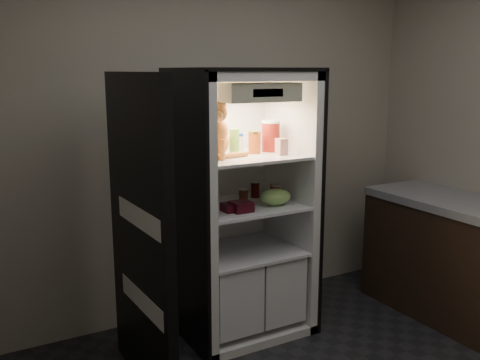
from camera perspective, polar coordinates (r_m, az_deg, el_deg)
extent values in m
plane|color=#B0A492|center=(4.07, -2.95, 4.45)|extent=(3.60, 0.00, 3.60)
cube|color=white|center=(4.03, -2.06, -1.76)|extent=(0.85, 0.06, 1.85)
cube|color=white|center=(3.58, -5.31, -3.51)|extent=(0.06, 0.70, 1.85)
cube|color=white|center=(3.96, 5.17, -2.04)|extent=(0.06, 0.70, 1.85)
cube|color=white|center=(3.64, 0.21, 11.04)|extent=(0.85, 0.70, 0.06)
cube|color=white|center=(4.07, 0.19, -15.05)|extent=(0.85, 0.70, 0.06)
cube|color=black|center=(3.56, -5.92, -3.60)|extent=(0.02, 0.72, 1.87)
cube|color=black|center=(3.98, 5.67, -1.97)|extent=(0.02, 0.72, 1.87)
cube|color=black|center=(3.64, 0.21, 11.70)|extent=(0.90, 0.72, 0.02)
cube|color=white|center=(3.66, 0.44, 2.54)|extent=(0.73, 0.62, 0.02)
cube|color=white|center=(3.73, 0.43, -2.77)|extent=(0.73, 0.62, 0.02)
cube|color=white|center=(3.84, -1.90, -11.52)|extent=(0.34, 0.58, 0.48)
cube|color=white|center=(4.00, 2.63, -10.54)|extent=(0.34, 0.58, 0.48)
cube|color=white|center=(3.82, 0.42, -7.57)|extent=(0.73, 0.62, 0.02)
cube|color=beige|center=(3.43, 2.22, 9.33)|extent=(0.52, 0.18, 0.12)
cube|color=black|center=(3.36, 3.00, 9.27)|extent=(0.22, 0.01, 0.05)
cube|color=black|center=(3.15, -10.56, -5.82)|extent=(0.08, 0.87, 1.85)
cube|color=white|center=(3.23, -9.98, -12.48)|extent=(0.08, 0.64, 0.12)
cube|color=white|center=(3.06, -10.30, -3.89)|extent=(0.08, 0.64, 0.12)
ellipsoid|color=#B34916|center=(3.58, -2.88, 4.16)|extent=(0.28, 0.31, 0.22)
ellipsoid|color=#B34916|center=(3.47, -2.64, 5.29)|extent=(0.21, 0.20, 0.19)
sphere|color=orange|center=(3.39, -2.49, 7.24)|extent=(0.17, 0.17, 0.14)
sphere|color=orange|center=(3.34, -2.33, 6.90)|extent=(0.07, 0.07, 0.06)
cone|color=orange|center=(3.39, -3.22, 8.36)|extent=(0.07, 0.07, 0.06)
cone|color=orange|center=(3.40, -1.83, 8.39)|extent=(0.07, 0.07, 0.06)
cylinder|color=#B34916|center=(3.41, -3.00, 3.18)|extent=(0.03, 0.03, 0.13)
cylinder|color=#B34916|center=(3.42, -1.91, 3.22)|extent=(0.03, 0.03, 0.13)
cylinder|color=#B34916|center=(3.52, -0.82, 2.66)|extent=(0.25, 0.06, 0.03)
cylinder|color=#268E36|center=(3.67, -0.61, 4.01)|extent=(0.07, 0.07, 0.16)
cylinder|color=#268E36|center=(3.66, -0.62, 5.38)|extent=(0.07, 0.07, 0.01)
cylinder|color=white|center=(3.78, -0.36, 3.87)|extent=(0.09, 0.09, 0.11)
cylinder|color=#163EA0|center=(3.78, -0.36, 4.86)|extent=(0.09, 0.09, 0.02)
cylinder|color=#9B100E|center=(3.71, 1.55, 3.92)|extent=(0.09, 0.09, 0.14)
cylinder|color=#B0922F|center=(3.70, 1.56, 5.10)|extent=(0.09, 0.09, 0.01)
cylinder|color=#A42A15|center=(3.81, 3.30, 4.58)|extent=(0.13, 0.13, 0.20)
cylinder|color=white|center=(3.80, 3.32, 6.22)|extent=(0.13, 0.13, 0.02)
cube|color=white|center=(3.66, 4.45, 3.57)|extent=(0.07, 0.07, 0.11)
cylinder|color=black|center=(3.92, 1.62, -1.07)|extent=(0.06, 0.06, 0.11)
cylinder|color=#B2B2B2|center=(3.91, 1.62, -0.25)|extent=(0.06, 0.06, 0.00)
cylinder|color=black|center=(3.90, 3.66, -1.19)|extent=(0.06, 0.06, 0.11)
cylinder|color=#B2B2B2|center=(3.89, 3.67, -0.40)|extent=(0.06, 0.06, 0.00)
cylinder|color=black|center=(3.76, 3.82, -1.57)|extent=(0.07, 0.07, 0.12)
cylinder|color=#B2B2B2|center=(3.74, 3.83, -0.64)|extent=(0.07, 0.07, 0.00)
cylinder|color=#512B17|center=(3.81, 0.37, -1.66)|extent=(0.07, 0.07, 0.08)
cylinder|color=#B2B2B2|center=(3.80, 0.37, -0.97)|extent=(0.07, 0.07, 0.01)
ellipsoid|color=#84BC57|center=(3.71, 3.81, -1.82)|extent=(0.23, 0.17, 0.11)
cube|color=#430B13|center=(3.54, -1.00, -2.93)|extent=(0.11, 0.11, 0.05)
cube|color=#430B13|center=(3.54, 0.11, -2.85)|extent=(0.13, 0.13, 0.07)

